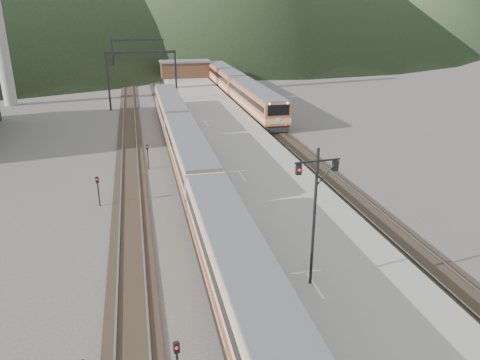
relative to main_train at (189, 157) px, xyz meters
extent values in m
cube|color=black|center=(0.00, 14.89, -1.81)|extent=(2.60, 200.00, 0.12)
cube|color=slate|center=(-0.72, 14.89, -1.71)|extent=(0.10, 200.00, 0.14)
cube|color=slate|center=(0.72, 14.89, -1.71)|extent=(0.10, 200.00, 0.14)
cube|color=black|center=(-5.00, 14.89, -1.81)|extent=(2.60, 200.00, 0.12)
cube|color=slate|center=(-5.72, 14.89, -1.71)|extent=(0.10, 200.00, 0.14)
cube|color=slate|center=(-4.28, 14.89, -1.71)|extent=(0.10, 200.00, 0.14)
cube|color=black|center=(11.50, 14.89, -1.81)|extent=(2.60, 200.00, 0.12)
cube|color=slate|center=(10.78, 14.89, -1.71)|extent=(0.10, 200.00, 0.14)
cube|color=slate|center=(12.22, 14.89, -1.71)|extent=(0.10, 200.00, 0.14)
cube|color=gray|center=(5.60, 12.89, -1.37)|extent=(8.00, 100.00, 1.00)
cube|color=black|center=(-7.50, 29.89, 2.13)|extent=(0.25, 0.25, 8.00)
cube|color=black|center=(1.80, 29.89, 2.13)|extent=(0.25, 0.25, 8.00)
cube|color=black|center=(-2.85, 29.89, 5.93)|extent=(9.30, 0.22, 0.35)
cube|color=black|center=(-7.50, 54.89, 2.13)|extent=(0.25, 0.25, 8.00)
cube|color=black|center=(1.80, 54.89, 2.13)|extent=(0.25, 0.25, 8.00)
cube|color=black|center=(-2.85, 54.89, 5.93)|extent=(9.30, 0.22, 0.35)
cube|color=#4E3121|center=(5.60, 52.89, 0.53)|extent=(9.00, 4.00, 2.80)
cube|color=slate|center=(5.60, 52.89, 2.08)|extent=(9.40, 4.40, 0.30)
cube|color=#D6B285|center=(0.00, -18.55, 0.00)|extent=(2.68, 18.05, 3.28)
cube|color=#D6B285|center=(0.00, 0.00, 0.00)|extent=(2.68, 18.05, 3.28)
cube|color=#D6B285|center=(0.00, 18.55, 0.00)|extent=(2.68, 18.05, 3.28)
cube|color=#CB5F33|center=(11.50, 22.44, 0.24)|extent=(3.08, 20.74, 3.77)
cube|color=#CB5F33|center=(11.50, 43.68, 0.24)|extent=(3.08, 20.74, 3.77)
cylinder|color=black|center=(3.65, -18.91, 2.59)|extent=(0.14, 0.14, 6.92)
cube|color=black|center=(3.65, -18.91, 5.45)|extent=(2.20, 0.22, 0.07)
cube|color=black|center=(2.75, -18.97, 5.15)|extent=(0.26, 0.20, 0.50)
cube|color=black|center=(4.55, -18.84, 5.15)|extent=(0.26, 0.20, 0.50)
cube|color=black|center=(-3.29, -23.36, 0.18)|extent=(0.25, 0.20, 0.45)
cylinder|color=black|center=(-3.36, 3.12, -0.87)|extent=(0.10, 0.10, 2.00)
cube|color=black|center=(-3.36, 3.12, 0.18)|extent=(0.23, 0.17, 0.45)
cylinder|color=black|center=(-7.20, -4.45, -0.87)|extent=(0.10, 0.10, 2.00)
cube|color=black|center=(-7.20, -4.45, 0.18)|extent=(0.26, 0.22, 0.45)
camera|label=1|loc=(-4.07, -37.43, 11.94)|focal=35.00mm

